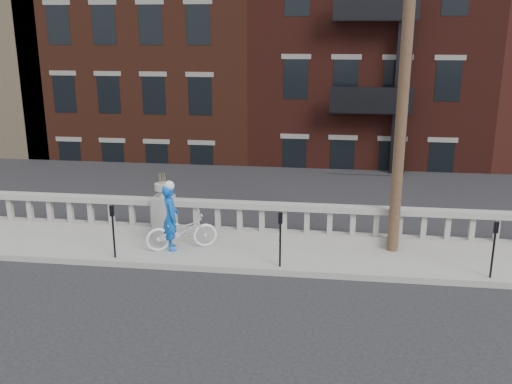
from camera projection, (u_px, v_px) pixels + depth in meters
The scene contains 11 objects.
ground at pixel (113, 304), 12.23m from camera, with size 120.00×120.00×0.00m, color black.
sidewalk at pixel (155, 249), 15.07m from camera, with size 32.00×2.20×0.15m, color gray.
balustrade at pixel (164, 218), 15.81m from camera, with size 28.00×0.34×1.03m.
planter_pedestal at pixel (164, 211), 15.76m from camera, with size 0.55×0.55×1.76m.
lower_level at pixel (265, 83), 33.37m from camera, with size 80.00×44.00×20.80m.
utility_pole at pixel (406, 49), 13.41m from camera, with size 1.60×0.28×10.00m.
parking_meter_b at pixel (113, 226), 14.10m from camera, with size 0.10×0.09×1.36m.
parking_meter_c at pixel (280, 233), 13.57m from camera, with size 0.10×0.09×1.36m.
parking_meter_d at pixel (494, 243), 12.94m from camera, with size 0.10×0.09×1.36m.
bicycle at pixel (182, 231), 14.78m from camera, with size 0.65×1.85×0.97m, color silver.
cyclist at pixel (171, 217), 14.67m from camera, with size 0.63×0.41×1.73m, color #0C51B9.
Camera 1 is at (4.53, -10.57, 5.70)m, focal length 40.00 mm.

